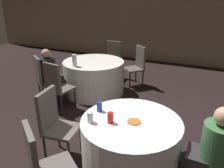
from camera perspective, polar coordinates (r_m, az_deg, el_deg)
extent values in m
cube|color=gray|center=(7.14, 20.76, 15.64)|extent=(16.00, 0.06, 2.80)
cylinder|color=white|center=(2.67, 4.78, -16.10)|extent=(1.13, 1.13, 0.72)
cylinder|color=white|center=(4.82, -4.73, 1.83)|extent=(1.31, 1.31, 0.72)
cube|color=#59514C|center=(2.90, -12.91, -11.65)|extent=(0.46, 0.46, 0.04)
cube|color=#59514C|center=(2.85, -16.54, -6.31)|extent=(0.11, 0.38, 0.51)
cylinder|color=black|center=(3.08, -8.14, -14.09)|extent=(0.03, 0.03, 0.40)
cylinder|color=black|center=(2.85, -11.11, -17.83)|extent=(0.03, 0.03, 0.40)
cylinder|color=black|center=(3.22, -13.79, -12.80)|extent=(0.03, 0.03, 0.40)
cylinder|color=black|center=(3.00, -17.13, -16.17)|extent=(0.03, 0.03, 0.40)
cube|color=#59514C|center=(2.53, 24.96, -19.09)|extent=(0.41, 0.41, 0.04)
cylinder|color=black|center=(2.80, 20.74, -19.83)|extent=(0.03, 0.03, 0.40)
cube|color=#59514C|center=(2.16, -20.19, -16.75)|extent=(0.34, 0.26, 0.51)
cube|color=#59514C|center=(4.13, -13.16, -1.21)|extent=(0.45, 0.45, 0.04)
cube|color=#59514C|center=(3.93, -15.38, 1.62)|extent=(0.38, 0.11, 0.51)
cylinder|color=black|center=(4.44, -12.86, -2.66)|extent=(0.03, 0.03, 0.40)
cylinder|color=black|center=(4.22, -9.64, -3.75)|extent=(0.03, 0.03, 0.40)
cylinder|color=black|center=(4.24, -16.15, -4.20)|extent=(0.03, 0.03, 0.40)
cylinder|color=black|center=(4.01, -12.96, -5.45)|extent=(0.03, 0.03, 0.40)
cube|color=#59514C|center=(5.16, 5.59, 3.92)|extent=(0.56, 0.56, 0.04)
cube|color=#59514C|center=(5.17, 7.47, 7.02)|extent=(0.32, 0.29, 0.51)
cylinder|color=black|center=(5.02, 4.69, 0.73)|extent=(0.03, 0.03, 0.40)
cylinder|color=black|center=(5.30, 3.02, 1.95)|extent=(0.03, 0.03, 0.40)
cylinder|color=black|center=(5.18, 8.05, 1.25)|extent=(0.03, 0.03, 0.40)
cylinder|color=black|center=(5.45, 6.25, 2.41)|extent=(0.03, 0.03, 0.40)
cube|color=#59514C|center=(4.52, -16.11, 0.51)|extent=(0.56, 0.56, 0.04)
cube|color=#59514C|center=(4.40, -18.75, 3.41)|extent=(0.34, 0.26, 0.51)
cylinder|color=black|center=(4.79, -14.34, -0.96)|extent=(0.03, 0.03, 0.40)
cylinder|color=black|center=(4.48, -13.21, -2.44)|extent=(0.03, 0.03, 0.40)
cylinder|color=black|center=(4.73, -18.30, -1.70)|extent=(0.03, 0.03, 0.40)
cylinder|color=black|center=(4.42, -17.44, -3.26)|extent=(0.03, 0.03, 0.40)
cube|color=#59514C|center=(5.63, -0.16, 5.56)|extent=(0.42, 0.42, 0.04)
cube|color=#59514C|center=(5.73, 0.56, 8.64)|extent=(0.38, 0.07, 0.51)
cylinder|color=black|center=(5.49, 0.78, 2.68)|extent=(0.03, 0.03, 0.40)
cylinder|color=black|center=(5.62, -2.43, 3.12)|extent=(0.03, 0.03, 0.40)
cylinder|color=black|center=(5.79, 2.06, 3.69)|extent=(0.03, 0.03, 0.40)
cylinder|color=black|center=(5.91, -1.02, 4.09)|extent=(0.03, 0.03, 0.40)
cube|color=#282828|center=(2.48, 22.60, -17.45)|extent=(0.32, 0.30, 0.12)
cylinder|color=#38663D|center=(2.38, 25.95, -14.42)|extent=(0.31, 0.31, 0.47)
sphere|color=tan|center=(2.22, 27.31, -7.59)|extent=(0.18, 0.18, 0.18)
cylinder|color=#282828|center=(4.64, -13.22, -1.34)|extent=(0.24, 0.24, 0.44)
cube|color=#282828|center=(4.52, -14.85, 1.59)|extent=(0.44, 0.44, 0.12)
cylinder|color=black|center=(4.44, -16.45, 3.58)|extent=(0.33, 0.33, 0.47)
sphere|color=tan|center=(4.35, -16.90, 7.60)|extent=(0.17, 0.17, 0.17)
cylinder|color=white|center=(2.43, 5.78, -9.94)|extent=(0.23, 0.23, 0.01)
cylinder|color=#BC6628|center=(2.43, 5.79, -9.76)|extent=(0.15, 0.15, 0.01)
cylinder|color=red|center=(2.39, -0.43, -8.78)|extent=(0.07, 0.07, 0.12)
cylinder|color=silver|center=(2.41, -5.70, -8.66)|extent=(0.07, 0.07, 0.12)
cylinder|color=#1E38A5|center=(2.62, -3.31, -5.88)|extent=(0.07, 0.07, 0.12)
cylinder|color=silver|center=(4.37, -9.76, 6.07)|extent=(0.09, 0.09, 0.24)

